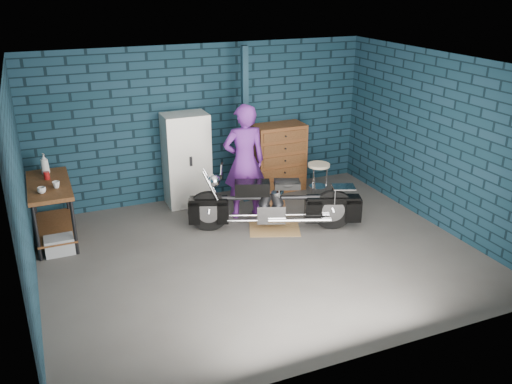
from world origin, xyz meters
TOP-DOWN VIEW (x-y plane):
  - ground at (0.00, 0.00)m, footprint 6.00×6.00m
  - room_walls at (0.00, 0.55)m, footprint 6.02×5.01m
  - support_post at (0.55, 1.95)m, footprint 0.10×0.10m
  - workbench at (-2.68, 1.65)m, footprint 0.60×1.40m
  - drip_mat at (0.54, 0.68)m, footprint 0.95×0.83m
  - motorcycle at (0.54, 0.68)m, footprint 2.37×1.41m
  - person at (0.29, 1.34)m, footprint 0.74×0.53m
  - storage_bin at (-2.66, 1.15)m, footprint 0.40×0.29m
  - locker at (-0.42, 2.23)m, footprint 0.75×0.54m
  - tool_chest at (1.33, 2.23)m, footprint 0.93×0.52m
  - shop_stool at (1.72, 1.43)m, footprint 0.50×0.50m
  - cup_a at (-2.78, 1.27)m, footprint 0.13×0.13m
  - cup_b at (-2.58, 1.41)m, footprint 0.13×0.13m
  - mug_red at (-2.69, 1.84)m, footprint 0.11×0.11m
  - bottle at (-2.69, 2.08)m, footprint 0.15×0.15m

SIDE VIEW (x-z plane):
  - ground at x=0.00m, z-range 0.00..0.00m
  - drip_mat at x=0.54m, z-range 0.00..0.01m
  - storage_bin at x=-2.66m, z-range 0.00..0.25m
  - shop_stool at x=1.72m, z-range 0.00..0.70m
  - workbench at x=-2.68m, z-range 0.00..0.91m
  - motorcycle at x=0.54m, z-range 0.00..1.02m
  - tool_chest at x=1.33m, z-range 0.00..1.24m
  - locker at x=-0.42m, z-range 0.00..1.61m
  - person at x=0.29m, z-range 0.00..1.90m
  - cup_a at x=-2.78m, z-range 0.91..1.00m
  - cup_b at x=-2.58m, z-range 0.91..1.01m
  - mug_red at x=-2.69m, z-range 0.91..1.03m
  - bottle at x=-2.69m, z-range 0.91..1.24m
  - support_post at x=0.55m, z-range 0.00..2.70m
  - room_walls at x=0.00m, z-range 0.55..3.26m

